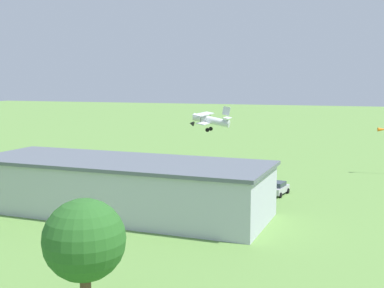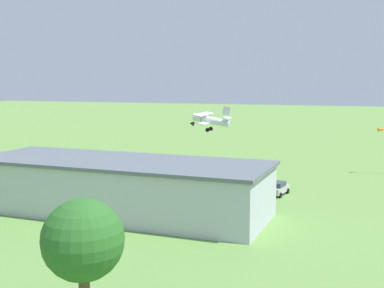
{
  "view_description": "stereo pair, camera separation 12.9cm",
  "coord_description": "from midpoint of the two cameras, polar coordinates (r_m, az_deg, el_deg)",
  "views": [
    {
      "loc": [
        -22.93,
        78.23,
        13.88
      ],
      "look_at": [
        -0.22,
        10.95,
        4.8
      ],
      "focal_mm": 47.24,
      "sensor_mm": 36.0,
      "label": 1
    },
    {
      "loc": [
        -23.05,
        78.19,
        13.88
      ],
      "look_at": [
        -0.22,
        10.95,
        4.8
      ],
      "focal_mm": 47.24,
      "sensor_mm": 36.0,
      "label": 2
    }
  ],
  "objects": [
    {
      "name": "person_beside_truck",
      "position": [
        75.74,
        -11.88,
        -2.84
      ],
      "size": [
        0.47,
        0.47,
        1.56
      ],
      "color": "#72338C",
      "rests_on": "ground_plane"
    },
    {
      "name": "tree_behind_hangar_left",
      "position": [
        29.79,
        -12.19,
        -10.62
      ],
      "size": [
        4.77,
        4.77,
        7.23
      ],
      "color": "brown",
      "rests_on": "ground_plane"
    },
    {
      "name": "ground_plane",
      "position": [
        82.69,
        2.24,
        -2.38
      ],
      "size": [
        400.0,
        400.0,
        0.0
      ],
      "primitive_type": "plane",
      "color": "#608C42"
    },
    {
      "name": "windsock",
      "position": [
        79.41,
        20.72,
        1.14
      ],
      "size": [
        1.47,
        0.96,
        6.89
      ],
      "color": "silver",
      "rests_on": "ground_plane"
    },
    {
      "name": "person_crossing_taxiway",
      "position": [
        72.97,
        -11.66,
        -3.13
      ],
      "size": [
        0.5,
        0.5,
        1.76
      ],
      "color": "beige",
      "rests_on": "ground_plane"
    },
    {
      "name": "biplane",
      "position": [
        78.44,
        1.95,
        2.73
      ],
      "size": [
        6.68,
        7.78,
        3.98
      ],
      "color": "silver"
    },
    {
      "name": "hangar",
      "position": [
        53.38,
        -8.11,
        -4.75
      ],
      "size": [
        31.69,
        12.55,
        5.61
      ],
      "color": "#B7BCC6",
      "rests_on": "ground_plane"
    },
    {
      "name": "car_silver",
      "position": [
        62.2,
        9.55,
        -4.93
      ],
      "size": [
        2.58,
        4.21,
        1.58
      ],
      "color": "#B7B7BC",
      "rests_on": "ground_plane"
    },
    {
      "name": "car_orange",
      "position": [
        71.21,
        -14.77,
        -3.5
      ],
      "size": [
        2.04,
        4.46,
        1.63
      ],
      "color": "orange",
      "rests_on": "ground_plane"
    },
    {
      "name": "car_grey",
      "position": [
        77.08,
        -18.02,
        -2.82
      ],
      "size": [
        1.94,
        4.01,
        1.6
      ],
      "color": "slate",
      "rests_on": "ground_plane"
    }
  ]
}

